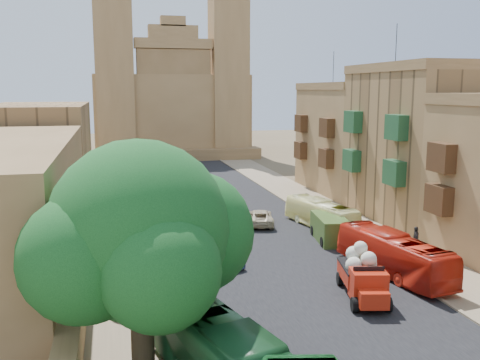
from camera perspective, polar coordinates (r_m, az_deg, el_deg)
name	(u,v)px	position (r m, az deg, el deg)	size (l,w,h in m)	color
road_surface	(230,215)	(49.69, -1.09, -3.80)	(14.00, 140.00, 0.01)	black
sidewalk_east	(325,210)	(52.51, 9.10, -3.18)	(5.00, 140.00, 0.01)	#826F55
sidewalk_west	(125,221)	(48.58, -12.12, -4.32)	(5.00, 140.00, 0.01)	#826F55
kerb_east	(301,211)	(51.60, 6.53, -3.29)	(0.25, 140.00, 0.12)	#826F55
kerb_west	(154,219)	(48.68, -9.18, -4.13)	(0.25, 140.00, 0.12)	#826F55
townhouse_c	(417,142)	(49.99, 18.40, 3.82)	(9.00, 14.00, 17.40)	olive
townhouse_d	(349,137)	(62.31, 11.55, 4.48)	(9.00, 14.00, 15.90)	olive
west_wall	(85,245)	(38.73, -16.21, -6.71)	(1.00, 40.00, 1.80)	olive
west_building_mid	(40,151)	(61.99, -20.55, 2.96)	(10.00, 22.00, 10.00)	olive
church	(170,101)	(96.39, -7.46, 8.34)	(28.00, 22.50, 36.30)	olive
ficus_tree	(142,236)	(22.00, -10.46, -5.90)	(9.65, 8.88, 9.65)	#3B2D1D
street_tree_a	(124,241)	(30.34, -12.30, -6.42)	(3.17, 3.17, 4.88)	#3B2D1D
street_tree_b	(119,193)	(41.92, -12.75, -1.33)	(3.63, 3.63, 5.58)	#3B2D1D
street_tree_c	(117,179)	(53.89, -12.95, 0.11)	(2.79, 2.79, 4.28)	#3B2D1D
street_tree_d	(116,157)	(65.67, -13.12, 2.39)	(3.44, 3.44, 5.30)	#3B2D1D
red_truck	(363,275)	(31.01, 12.99, -9.83)	(3.06, 5.49, 3.05)	#B8220E
olive_pickup	(330,229)	(41.90, 9.56, -5.16)	(2.70, 4.93, 1.93)	#3C5921
bus_red_east	(393,255)	(35.17, 16.05, -7.65)	(2.22, 9.48, 2.64)	red
bus_cream_east	(321,214)	(45.60, 8.62, -3.61)	(1.98, 8.46, 2.36)	#FFF9A8
car_blue_a	(223,256)	(35.76, -1.79, -8.16)	(1.46, 3.63, 1.24)	#4561AB
car_white_a	(209,226)	(43.43, -3.33, -4.87)	(1.44, 4.12, 1.36)	white
car_cream	(260,217)	(46.18, 2.10, -4.00)	(2.20, 4.78, 1.33)	#C7B793
car_dkblue	(177,179)	(66.12, -6.75, 0.13)	(1.97, 4.85, 1.41)	#14294A
car_white_b	(209,184)	(62.82, -3.36, -0.41)	(1.44, 3.58, 1.22)	#BCB8AA
car_blue_b	(158,170)	(74.47, -8.70, 1.11)	(1.37, 3.94, 1.30)	#546EC8
pedestrian_a	(387,250)	(37.90, 15.44, -7.16)	(0.59, 0.39, 1.63)	#2A262F
pedestrian_c	(416,239)	(40.53, 18.23, -6.03)	(1.10, 0.46, 1.88)	#2D2D2E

